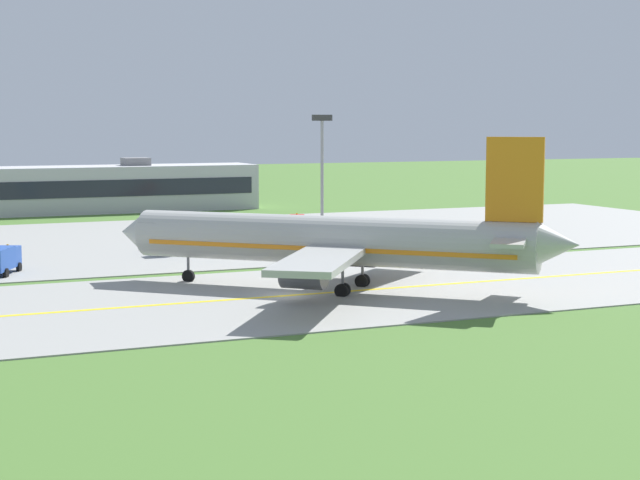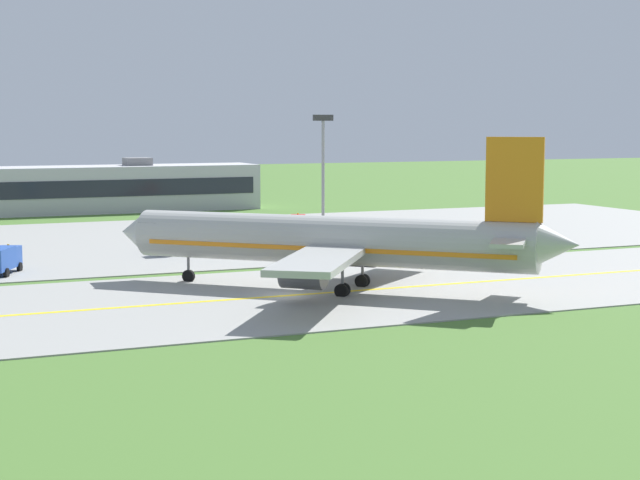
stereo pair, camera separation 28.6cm
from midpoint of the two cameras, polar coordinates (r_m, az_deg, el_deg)
name	(u,v)px [view 1 (the left image)]	position (r m, az deg, el deg)	size (l,w,h in m)	color
ground_plane	(285,297)	(81.89, -2.04, -3.17)	(500.00, 500.00, 0.00)	#47702D
taxiway_strip	(285,296)	(81.88, -2.04, -3.14)	(240.00, 28.00, 0.10)	gray
apron_pad	(233,237)	(124.37, -4.89, 0.15)	(140.00, 52.00, 0.10)	gray
taxiway_centreline	(285,296)	(81.88, -2.04, -3.10)	(220.00, 0.60, 0.01)	yellow
airplane_lead	(335,241)	(84.17, 0.76, -0.07)	(31.69, 30.75, 12.70)	#ADADA8
service_truck_baggage	(287,224)	(128.12, -1.91, 0.86)	(6.68, 4.50, 2.59)	red
service_truck_fuel	(164,244)	(109.03, -8.69, -0.20)	(2.41, 6.42, 2.59)	#264CA5
service_truck_catering	(0,259)	(97.54, -17.36, -1.00)	(4.41, 6.30, 2.60)	#264CA5
terminal_building	(56,190)	(162.46, -14.45, 2.70)	(62.39, 10.11, 8.32)	#B2B2B7
apron_light_mast	(322,161)	(120.14, 0.05, 4.39)	(2.40, 0.50, 14.70)	gray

